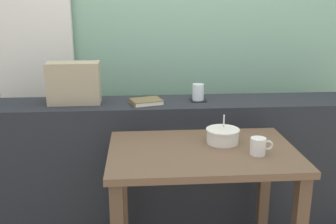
{
  "coord_description": "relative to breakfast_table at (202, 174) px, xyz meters",
  "views": [
    {
      "loc": [
        -0.27,
        -1.88,
        1.47
      ],
      "look_at": [
        -0.1,
        0.38,
        0.81
      ],
      "focal_mm": 42.01,
      "sensor_mm": 36.0,
      "label": 1
    }
  ],
  "objects": [
    {
      "name": "breakfast_table",
      "position": [
        0.0,
        0.0,
        0.0
      ],
      "size": [
        0.95,
        0.63,
        0.73
      ],
      "color": "brown",
      "rests_on": "ground"
    },
    {
      "name": "dark_console_ledge",
      "position": [
        -0.05,
        0.58,
        -0.18
      ],
      "size": [
        2.8,
        0.37,
        0.83
      ],
      "primitive_type": "cube",
      "color": "#23262B",
      "rests_on": "ground"
    },
    {
      "name": "closed_book",
      "position": [
        -0.27,
        0.53,
        0.25
      ],
      "size": [
        0.22,
        0.19,
        0.03
      ],
      "color": "brown",
      "rests_on": "dark_console_ledge"
    },
    {
      "name": "outdoor_backdrop",
      "position": [
        -0.05,
        1.25,
        0.8
      ],
      "size": [
        4.8,
        0.08,
        2.8
      ],
      "primitive_type": "cube",
      "color": "#84B293",
      "rests_on": "ground"
    },
    {
      "name": "coaster_square",
      "position": [
        0.06,
        0.59,
        0.24
      ],
      "size": [
        0.1,
        0.1,
        0.0
      ],
      "primitive_type": "cube",
      "color": "black",
      "rests_on": "dark_console_ledge"
    },
    {
      "name": "curtain_left_panel",
      "position": [
        -1.08,
        1.15,
        0.65
      ],
      "size": [
        0.56,
        0.06,
        2.5
      ],
      "primitive_type": "cube",
      "color": "silver",
      "rests_on": "ground"
    },
    {
      "name": "soup_bowl",
      "position": [
        0.12,
        0.09,
        0.17
      ],
      "size": [
        0.18,
        0.18,
        0.16
      ],
      "color": "silver",
      "rests_on": "breakfast_table"
    },
    {
      "name": "juice_glass",
      "position": [
        0.06,
        0.59,
        0.29
      ],
      "size": [
        0.07,
        0.07,
        0.1
      ],
      "color": "white",
      "rests_on": "coaster_square"
    },
    {
      "name": "ceramic_mug",
      "position": [
        0.26,
        -0.09,
        0.18
      ],
      "size": [
        0.11,
        0.08,
        0.08
      ],
      "color": "silver",
      "rests_on": "breakfast_table"
    },
    {
      "name": "throw_pillow",
      "position": [
        -0.72,
        0.58,
        0.37
      ],
      "size": [
        0.32,
        0.14,
        0.26
      ],
      "primitive_type": "cube",
      "rotation": [
        0.0,
        0.0,
        0.01
      ],
      "color": "tan",
      "rests_on": "dark_console_ledge"
    }
  ]
}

